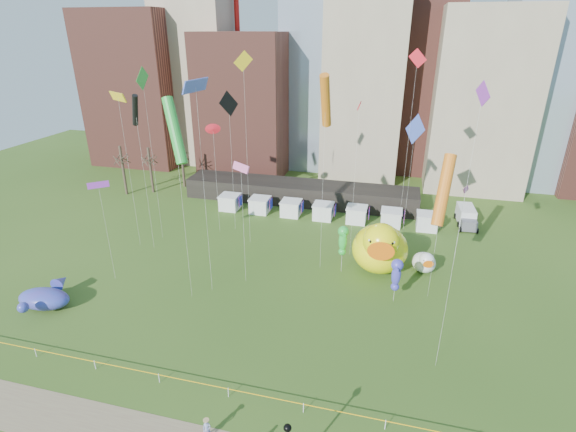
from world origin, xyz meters
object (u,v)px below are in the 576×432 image
(seahorse_green, at_px, (343,238))
(whale_inflatable, at_px, (45,297))
(big_duck, at_px, (380,247))
(woman, at_px, (207,429))
(box_truck, at_px, (466,216))
(small_duck, at_px, (424,262))
(seahorse_purple, at_px, (397,272))

(seahorse_green, height_order, whale_inflatable, seahorse_green)
(big_duck, distance_m, woman, 28.26)
(seahorse_green, height_order, woman, seahorse_green)
(woman, bearing_deg, box_truck, 49.73)
(seahorse_green, distance_m, box_truck, 24.13)
(seahorse_green, bearing_deg, small_duck, 1.65)
(big_duck, distance_m, seahorse_green, 4.60)
(whale_inflatable, height_order, woman, whale_inflatable)
(small_duck, bearing_deg, box_truck, 57.50)
(small_duck, xyz_separation_m, whale_inflatable, (-37.97, -16.99, -0.22))
(whale_inflatable, distance_m, box_truck, 54.97)
(small_duck, xyz_separation_m, seahorse_green, (-9.43, -2.45, 3.10))
(seahorse_purple, bearing_deg, small_duck, 68.71)
(box_truck, bearing_deg, big_duck, -127.90)
(whale_inflatable, xyz_separation_m, box_truck, (44.29, 32.55, 0.20))
(woman, bearing_deg, seahorse_purple, 45.64)
(small_duck, xyz_separation_m, seahorse_purple, (-3.22, -7.11, 2.20))
(whale_inflatable, distance_m, woman, 24.91)
(seahorse_purple, distance_m, whale_inflatable, 36.20)
(whale_inflatable, relative_size, box_truck, 1.16)
(box_truck, relative_size, woman, 3.77)
(big_duck, bearing_deg, box_truck, 52.35)
(seahorse_green, distance_m, seahorse_purple, 7.81)
(whale_inflatable, bearing_deg, big_duck, 20.64)
(woman, bearing_deg, seahorse_green, 63.17)
(whale_inflatable, bearing_deg, seahorse_purple, 10.61)
(big_duck, xyz_separation_m, whale_inflatable, (-32.74, -15.90, -2.06))
(small_duck, xyz_separation_m, woman, (-15.32, -27.38, -0.49))
(small_duck, xyz_separation_m, box_truck, (6.32, 15.57, -0.02))
(small_duck, distance_m, woman, 31.38)
(seahorse_purple, height_order, box_truck, seahorse_purple)
(box_truck, bearing_deg, small_duck, -115.27)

